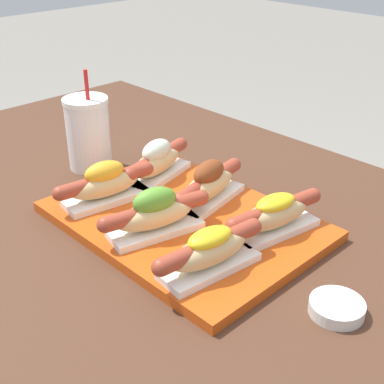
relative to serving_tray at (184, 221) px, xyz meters
The scene contains 10 objects.
patio_table 0.37m from the serving_tray, 158.20° to the left, with size 1.48×0.89×0.72m.
serving_tray is the anchor object (origin of this frame).
hot_dog_0 0.16m from the serving_tray, 155.52° to the right, with size 0.08×0.20×0.08m.
hot_dog_1 0.08m from the serving_tray, 85.06° to the right, with size 0.09×0.19×0.08m.
hot_dog_2 0.16m from the serving_tray, 29.48° to the right, with size 0.08×0.20×0.07m.
hot_dog_3 0.17m from the serving_tray, 155.70° to the left, with size 0.10×0.19×0.08m.
hot_dog_4 0.08m from the serving_tray, 95.68° to the left, with size 0.09×0.19×0.08m.
hot_dog_5 0.16m from the serving_tray, 27.28° to the left, with size 0.08×0.20×0.07m.
sauce_bowl 0.31m from the serving_tray, ahead, with size 0.08×0.08×0.02m.
drink_cup 0.32m from the serving_tray, behind, with size 0.09×0.09×0.21m.
Camera 1 is at (0.62, -0.56, 1.20)m, focal length 50.00 mm.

